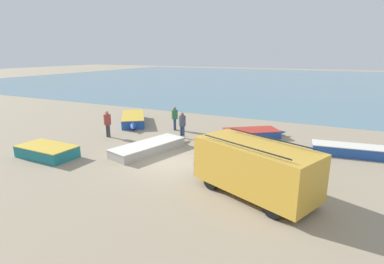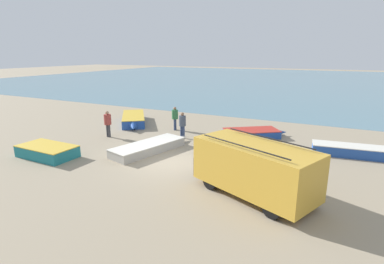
% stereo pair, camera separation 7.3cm
% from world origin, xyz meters
% --- Properties ---
extents(ground_plane, '(200.00, 200.00, 0.00)m').
position_xyz_m(ground_plane, '(0.00, 0.00, 0.00)').
color(ground_plane, gray).
extents(sea_water, '(120.00, 80.00, 0.01)m').
position_xyz_m(sea_water, '(0.00, 52.00, 0.00)').
color(sea_water, slate).
rests_on(sea_water, ground_plane).
extents(parked_van, '(5.24, 3.70, 2.20)m').
position_xyz_m(parked_van, '(4.63, -1.67, 1.15)').
color(parked_van, gold).
rests_on(parked_van, ground_plane).
extents(fishing_rowboat_0, '(4.07, 3.41, 0.51)m').
position_xyz_m(fishing_rowboat_0, '(2.40, 6.54, 0.25)').
color(fishing_rowboat_0, '#234CA3').
rests_on(fishing_rowboat_0, ground_plane).
extents(fishing_rowboat_1, '(4.16, 5.04, 0.67)m').
position_xyz_m(fishing_rowboat_1, '(-7.07, 6.20, 0.33)').
color(fishing_rowboat_1, '#234CA3').
rests_on(fishing_rowboat_1, ground_plane).
extents(fishing_rowboat_2, '(2.60, 5.49, 0.50)m').
position_xyz_m(fishing_rowboat_2, '(-2.03, 1.09, 0.25)').
color(fishing_rowboat_2, '#ADA89E').
rests_on(fishing_rowboat_2, ground_plane).
extents(fishing_rowboat_3, '(4.68, 1.66, 0.57)m').
position_xyz_m(fishing_rowboat_3, '(8.27, 5.24, 0.29)').
color(fishing_rowboat_3, '#234CA3').
rests_on(fishing_rowboat_3, ground_plane).
extents(fishing_rowboat_4, '(3.82, 1.74, 0.63)m').
position_xyz_m(fishing_rowboat_4, '(-6.51, -2.19, 0.31)').
color(fishing_rowboat_4, '#1E757F').
rests_on(fishing_rowboat_4, ground_plane).
extents(fisherman_0, '(0.44, 0.44, 1.69)m').
position_xyz_m(fisherman_0, '(-3.14, 5.90, 1.01)').
color(fisherman_0, navy).
rests_on(fisherman_0, ground_plane).
extents(fisherman_1, '(0.45, 0.45, 1.71)m').
position_xyz_m(fisherman_1, '(-1.64, 4.23, 1.02)').
color(fisherman_1, navy).
rests_on(fisherman_1, ground_plane).
extents(fisherman_2, '(0.46, 0.46, 1.75)m').
position_xyz_m(fisherman_2, '(-6.16, 2.31, 1.05)').
color(fisherman_2, '#38383D').
rests_on(fisherman_2, ground_plane).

